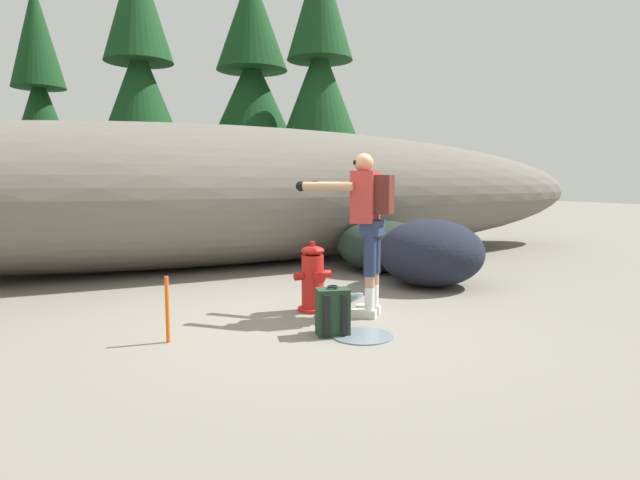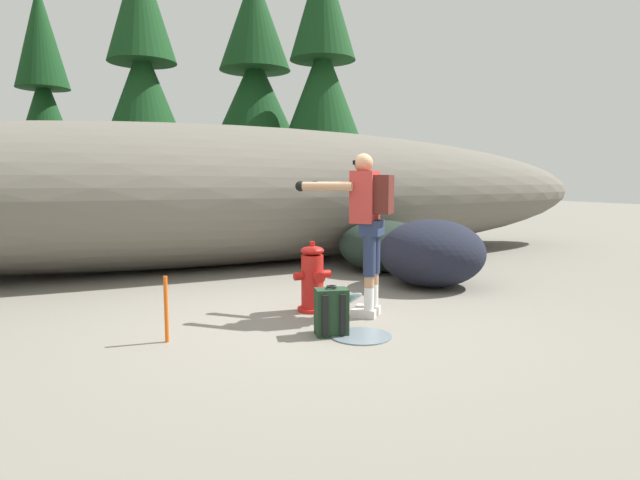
% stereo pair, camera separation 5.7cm
% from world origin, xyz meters
% --- Properties ---
extents(ground_plane, '(56.00, 56.00, 0.04)m').
position_xyz_m(ground_plane, '(0.00, 0.00, -0.02)').
color(ground_plane, slate).
extents(dirt_embankment, '(16.53, 3.20, 2.36)m').
position_xyz_m(dirt_embankment, '(0.00, 3.96, 1.18)').
color(dirt_embankment, '#666056').
rests_on(dirt_embankment, ground_plane).
extents(fire_hydrant, '(0.43, 0.38, 0.78)m').
position_xyz_m(fire_hydrant, '(0.18, 0.27, 0.36)').
color(fire_hydrant, red).
rests_on(fire_hydrant, ground_plane).
extents(hydrant_water_jet, '(0.57, 1.21, 0.45)m').
position_xyz_m(hydrant_water_jet, '(0.18, -0.48, 0.16)').
color(hydrant_water_jet, silver).
rests_on(hydrant_water_jet, ground_plane).
extents(utility_worker, '(0.96, 0.96, 1.72)m').
position_xyz_m(utility_worker, '(0.60, -0.15, 1.10)').
color(utility_worker, beige).
rests_on(utility_worker, ground_plane).
extents(spare_backpack, '(0.34, 0.34, 0.47)m').
position_xyz_m(spare_backpack, '(-0.04, -0.63, 0.22)').
color(spare_backpack, '#1E3823').
rests_on(spare_backpack, ground_plane).
extents(boulder_large, '(1.69, 1.72, 0.81)m').
position_xyz_m(boulder_large, '(2.28, 2.14, 0.40)').
color(boulder_large, black).
rests_on(boulder_large, ground_plane).
extents(boulder_mid, '(1.58, 1.59, 0.92)m').
position_xyz_m(boulder_mid, '(2.23, 0.85, 0.46)').
color(boulder_mid, black).
rests_on(boulder_mid, ground_plane).
extents(pine_tree_left, '(2.04, 2.04, 6.41)m').
position_xyz_m(pine_tree_left, '(-2.61, 10.87, 3.34)').
color(pine_tree_left, '#47331E').
rests_on(pine_tree_left, ground_plane).
extents(pine_tree_center, '(2.48, 2.48, 6.90)m').
position_xyz_m(pine_tree_center, '(-0.43, 8.62, 3.74)').
color(pine_tree_center, '#47331E').
rests_on(pine_tree_center, ground_plane).
extents(pine_tree_right, '(2.99, 2.99, 7.10)m').
position_xyz_m(pine_tree_right, '(2.64, 9.39, 3.95)').
color(pine_tree_right, '#47331E').
rests_on(pine_tree_right, ground_plane).
extents(pine_tree_far_right, '(2.59, 2.59, 7.25)m').
position_xyz_m(pine_tree_far_right, '(3.86, 7.64, 3.98)').
color(pine_tree_far_right, '#47331E').
rests_on(pine_tree_far_right, ground_plane).
extents(survey_stake, '(0.04, 0.04, 0.60)m').
position_xyz_m(survey_stake, '(-1.48, -0.20, 0.30)').
color(survey_stake, '#E55914').
rests_on(survey_stake, ground_plane).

